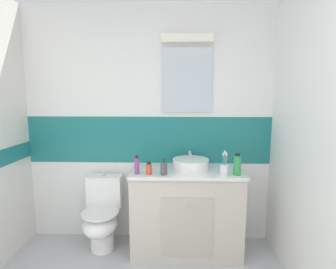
{
  "coord_description": "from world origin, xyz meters",
  "views": [
    {
      "loc": [
        0.31,
        -0.4,
        1.57
      ],
      "look_at": [
        0.23,
        1.88,
        1.24
      ],
      "focal_mm": 28.4,
      "sensor_mm": 36.0,
      "label": 1
    }
  ],
  "objects_px": {
    "toothbrush_cup": "(224,169)",
    "deodorant_spray_can": "(137,165)",
    "lotion_bottle_short": "(149,169)",
    "sink_basin": "(191,164)",
    "soap_dispenser": "(164,169)",
    "toilet": "(102,216)",
    "shampoo_bottle_tall": "(237,165)"
  },
  "relations": [
    {
      "from": "toilet",
      "to": "soap_dispenser",
      "type": "relative_size",
      "value": 4.85
    },
    {
      "from": "shampoo_bottle_tall",
      "to": "lotion_bottle_short",
      "type": "bearing_deg",
      "value": -179.33
    },
    {
      "from": "toothbrush_cup",
      "to": "lotion_bottle_short",
      "type": "bearing_deg",
      "value": -179.79
    },
    {
      "from": "toilet",
      "to": "toothbrush_cup",
      "type": "height_order",
      "value": "toothbrush_cup"
    },
    {
      "from": "toothbrush_cup",
      "to": "deodorant_spray_can",
      "type": "bearing_deg",
      "value": 179.29
    },
    {
      "from": "deodorant_spray_can",
      "to": "toothbrush_cup",
      "type": "bearing_deg",
      "value": -0.71
    },
    {
      "from": "lotion_bottle_short",
      "to": "deodorant_spray_can",
      "type": "xyz_separation_m",
      "value": [
        -0.11,
        0.01,
        0.03
      ]
    },
    {
      "from": "sink_basin",
      "to": "toilet",
      "type": "height_order",
      "value": "sink_basin"
    },
    {
      "from": "lotion_bottle_short",
      "to": "sink_basin",
      "type": "bearing_deg",
      "value": 24.54
    },
    {
      "from": "soap_dispenser",
      "to": "shampoo_bottle_tall",
      "type": "distance_m",
      "value": 0.67
    },
    {
      "from": "sink_basin",
      "to": "deodorant_spray_can",
      "type": "height_order",
      "value": "deodorant_spray_can"
    },
    {
      "from": "shampoo_bottle_tall",
      "to": "lotion_bottle_short",
      "type": "distance_m",
      "value": 0.81
    },
    {
      "from": "soap_dispenser",
      "to": "toothbrush_cup",
      "type": "bearing_deg",
      "value": 0.75
    },
    {
      "from": "toilet",
      "to": "soap_dispenser",
      "type": "distance_m",
      "value": 0.88
    },
    {
      "from": "sink_basin",
      "to": "lotion_bottle_short",
      "type": "distance_m",
      "value": 0.43
    },
    {
      "from": "toothbrush_cup",
      "to": "soap_dispenser",
      "type": "bearing_deg",
      "value": -179.25
    },
    {
      "from": "lotion_bottle_short",
      "to": "soap_dispenser",
      "type": "bearing_deg",
      "value": -1.94
    },
    {
      "from": "shampoo_bottle_tall",
      "to": "lotion_bottle_short",
      "type": "height_order",
      "value": "shampoo_bottle_tall"
    },
    {
      "from": "toothbrush_cup",
      "to": "lotion_bottle_short",
      "type": "height_order",
      "value": "toothbrush_cup"
    },
    {
      "from": "sink_basin",
      "to": "deodorant_spray_can",
      "type": "bearing_deg",
      "value": -161.7
    },
    {
      "from": "toilet",
      "to": "shampoo_bottle_tall",
      "type": "height_order",
      "value": "shampoo_bottle_tall"
    },
    {
      "from": "soap_dispenser",
      "to": "shampoo_bottle_tall",
      "type": "height_order",
      "value": "shampoo_bottle_tall"
    },
    {
      "from": "sink_basin",
      "to": "lotion_bottle_short",
      "type": "xyz_separation_m",
      "value": [
        -0.39,
        -0.18,
        -0.0
      ]
    },
    {
      "from": "shampoo_bottle_tall",
      "to": "deodorant_spray_can",
      "type": "bearing_deg",
      "value": 179.81
    },
    {
      "from": "sink_basin",
      "to": "shampoo_bottle_tall",
      "type": "distance_m",
      "value": 0.45
    },
    {
      "from": "sink_basin",
      "to": "toothbrush_cup",
      "type": "height_order",
      "value": "toothbrush_cup"
    },
    {
      "from": "sink_basin",
      "to": "toothbrush_cup",
      "type": "bearing_deg",
      "value": -30.86
    },
    {
      "from": "toothbrush_cup",
      "to": "soap_dispenser",
      "type": "relative_size",
      "value": 1.5
    },
    {
      "from": "toothbrush_cup",
      "to": "deodorant_spray_can",
      "type": "relative_size",
      "value": 1.34
    },
    {
      "from": "shampoo_bottle_tall",
      "to": "deodorant_spray_can",
      "type": "height_order",
      "value": "shampoo_bottle_tall"
    },
    {
      "from": "toothbrush_cup",
      "to": "deodorant_spray_can",
      "type": "distance_m",
      "value": 0.8
    },
    {
      "from": "toothbrush_cup",
      "to": "toilet",
      "type": "bearing_deg",
      "value": 171.25
    }
  ]
}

